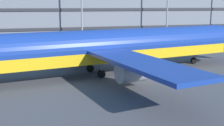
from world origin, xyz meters
TOP-DOWN VIEW (x-y plane):
  - ground_plane at (0.00, 0.00)m, footprint 600.00×600.00m
  - terminal_structure at (0.00, 50.62)m, footprint 154.16×15.79m
  - airliner at (-3.49, 2.59)m, footprint 42.54×34.57m

SIDE VIEW (x-z plane):
  - ground_plane at x=0.00m, z-range 0.00..0.00m
  - airliner at x=-3.49m, z-range -2.45..8.85m
  - terminal_structure at x=0.00m, z-range 0.00..14.15m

